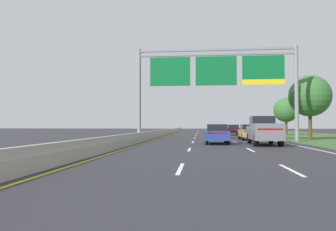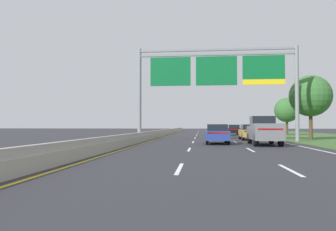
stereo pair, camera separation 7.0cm
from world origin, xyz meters
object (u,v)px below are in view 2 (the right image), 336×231
roadside_tree_far (287,110)px  car_blue_centre_lane_sedan (217,134)px  roadside_tree_mid (310,96)px  car_black_right_lane_sedan (233,130)px  pickup_truck_grey (264,131)px  car_gold_right_lane_sedan (249,132)px  overhead_sign_gantry (216,74)px

roadside_tree_far → car_blue_centre_lane_sedan: bearing=-115.0°
roadside_tree_mid → car_black_right_lane_sedan: bearing=112.3°
pickup_truck_grey → car_gold_right_lane_sedan: (0.12, 8.57, -0.26)m
car_gold_right_lane_sedan → roadside_tree_far: size_ratio=0.77×
pickup_truck_grey → car_blue_centre_lane_sedan: 3.68m
pickup_truck_grey → car_gold_right_lane_sedan: size_ratio=1.23×
roadside_tree_mid → car_gold_right_lane_sedan: bearing=-170.8°
car_gold_right_lane_sedan → car_blue_centre_lane_sedan: size_ratio=1.00×
car_blue_centre_lane_sedan → overhead_sign_gantry: bearing=-1.5°
car_gold_right_lane_sedan → roadside_tree_mid: bearing=-80.3°
pickup_truck_grey → car_black_right_lane_sedan: (0.09, 25.19, -0.26)m
car_blue_centre_lane_sedan → car_gold_right_lane_sedan: bearing=-25.3°
car_blue_centre_lane_sedan → roadside_tree_mid: bearing=-49.2°
roadside_tree_far → car_black_right_lane_sedan: bearing=-171.8°
overhead_sign_gantry → car_gold_right_lane_sedan: 7.17m
pickup_truck_grey → car_black_right_lane_sedan: bearing=1.2°
pickup_truck_grey → roadside_tree_mid: 12.08m
car_gold_right_lane_sedan → roadside_tree_far: bearing=-24.1°
roadside_tree_mid → pickup_truck_grey: bearing=-124.1°
car_blue_centre_lane_sedan → roadside_tree_mid: roadside_tree_mid is taller
car_black_right_lane_sedan → car_blue_centre_lane_sedan: size_ratio=1.00×
car_blue_centre_lane_sedan → roadside_tree_mid: size_ratio=0.66×
pickup_truck_grey → car_gold_right_lane_sedan: pickup_truck_grey is taller
pickup_truck_grey → car_black_right_lane_sedan: 25.19m
overhead_sign_gantry → roadside_tree_mid: 10.79m
pickup_truck_grey → roadside_tree_mid: bearing=-32.7°
overhead_sign_gantry → car_blue_centre_lane_sedan: bearing=-92.1°
car_black_right_lane_sedan → car_blue_centre_lane_sedan: bearing=170.8°
car_black_right_lane_sedan → roadside_tree_mid: 17.26m
pickup_truck_grey → roadside_tree_far: 27.77m
car_blue_centre_lane_sedan → roadside_tree_mid: 13.58m
roadside_tree_mid → car_blue_centre_lane_sedan: bearing=-139.7°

